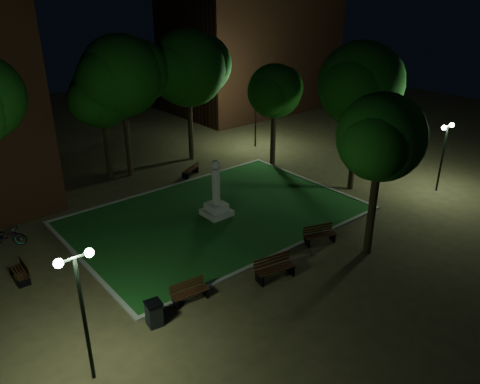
{
  "coord_description": "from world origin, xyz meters",
  "views": [
    {
      "loc": [
        -13.67,
        -16.54,
        11.62
      ],
      "look_at": [
        0.84,
        1.0,
        1.56
      ],
      "focal_mm": 35.0,
      "sensor_mm": 36.0,
      "label": 1
    }
  ],
  "objects_px": {
    "bench_near_left": "(274,268)",
    "bench_west_near": "(189,292)",
    "monument": "(216,200)",
    "trash_bin": "(154,314)",
    "bicycle": "(7,236)",
    "bench_far_side": "(191,170)",
    "bench_left_side": "(21,272)",
    "bench_near_right": "(319,235)"
  },
  "relations": [
    {
      "from": "bench_west_near",
      "to": "bench_far_side",
      "type": "relative_size",
      "value": 1.04
    },
    {
      "from": "monument",
      "to": "bench_west_near",
      "type": "height_order",
      "value": "monument"
    },
    {
      "from": "bench_near_left",
      "to": "bench_far_side",
      "type": "bearing_deg",
      "value": 82.52
    },
    {
      "from": "bench_near_left",
      "to": "bicycle",
      "type": "xyz_separation_m",
      "value": [
        -8.07,
        10.33,
        0.02
      ]
    },
    {
      "from": "trash_bin",
      "to": "bench_far_side",
      "type": "bearing_deg",
      "value": 50.77
    },
    {
      "from": "monument",
      "to": "bench_left_side",
      "type": "height_order",
      "value": "monument"
    },
    {
      "from": "bench_far_side",
      "to": "trash_bin",
      "type": "height_order",
      "value": "trash_bin"
    },
    {
      "from": "bench_near_left",
      "to": "bench_west_near",
      "type": "xyz_separation_m",
      "value": [
        -3.74,
        1.0,
        -0.07
      ]
    },
    {
      "from": "bench_left_side",
      "to": "bench_far_side",
      "type": "bearing_deg",
      "value": 114.4
    },
    {
      "from": "bench_west_near",
      "to": "bench_left_side",
      "type": "bearing_deg",
      "value": 135.5
    },
    {
      "from": "monument",
      "to": "bicycle",
      "type": "relative_size",
      "value": 1.73
    },
    {
      "from": "bench_west_near",
      "to": "bicycle",
      "type": "distance_m",
      "value": 10.29
    },
    {
      "from": "trash_bin",
      "to": "bench_near_left",
      "type": "bearing_deg",
      "value": -6.07
    },
    {
      "from": "bench_west_near",
      "to": "bench_left_side",
      "type": "distance_m",
      "value": 7.51
    },
    {
      "from": "bench_near_left",
      "to": "bench_near_right",
      "type": "height_order",
      "value": "bench_near_left"
    },
    {
      "from": "monument",
      "to": "bicycle",
      "type": "height_order",
      "value": "monument"
    },
    {
      "from": "monument",
      "to": "bench_west_near",
      "type": "distance_m",
      "value": 7.59
    },
    {
      "from": "monument",
      "to": "bench_left_side",
      "type": "distance_m",
      "value": 10.15
    },
    {
      "from": "monument",
      "to": "bench_near_left",
      "type": "distance_m",
      "value": 6.55
    },
    {
      "from": "bench_far_side",
      "to": "bicycle",
      "type": "xyz_separation_m",
      "value": [
        -12.0,
        -1.9,
        0.11
      ]
    },
    {
      "from": "bench_west_near",
      "to": "bench_left_side",
      "type": "xyz_separation_m",
      "value": [
        -4.74,
        5.83,
        -0.03
      ]
    },
    {
      "from": "bench_left_side",
      "to": "trash_bin",
      "type": "xyz_separation_m",
      "value": [
        2.91,
        -6.24,
        0.15
      ]
    },
    {
      "from": "bench_west_near",
      "to": "monument",
      "type": "bearing_deg",
      "value": 51.12
    },
    {
      "from": "trash_bin",
      "to": "bicycle",
      "type": "relative_size",
      "value": 0.55
    },
    {
      "from": "bench_near_right",
      "to": "trash_bin",
      "type": "xyz_separation_m",
      "value": [
        -9.37,
        -0.22,
        0.1
      ]
    },
    {
      "from": "bench_left_side",
      "to": "bicycle",
      "type": "distance_m",
      "value": 3.53
    },
    {
      "from": "bench_near_right",
      "to": "bench_west_near",
      "type": "relative_size",
      "value": 1.08
    },
    {
      "from": "monument",
      "to": "bench_near_left",
      "type": "xyz_separation_m",
      "value": [
        -1.64,
        -6.33,
        -0.49
      ]
    },
    {
      "from": "bench_near_right",
      "to": "bicycle",
      "type": "height_order",
      "value": "bicycle"
    },
    {
      "from": "monument",
      "to": "trash_bin",
      "type": "height_order",
      "value": "monument"
    },
    {
      "from": "bench_near_right",
      "to": "bicycle",
      "type": "bearing_deg",
      "value": 161.26
    },
    {
      "from": "monument",
      "to": "bench_near_right",
      "type": "relative_size",
      "value": 1.88
    },
    {
      "from": "bench_near_right",
      "to": "trash_bin",
      "type": "height_order",
      "value": "trash_bin"
    },
    {
      "from": "bench_near_left",
      "to": "bench_west_near",
      "type": "relative_size",
      "value": 1.2
    },
    {
      "from": "bench_near_right",
      "to": "bench_left_side",
      "type": "distance_m",
      "value": 13.67
    },
    {
      "from": "monument",
      "to": "bench_far_side",
      "type": "distance_m",
      "value": 6.36
    },
    {
      "from": "bench_left_side",
      "to": "bench_west_near",
      "type": "bearing_deg",
      "value": 40.02
    },
    {
      "from": "bench_far_side",
      "to": "trash_bin",
      "type": "distance_m",
      "value": 15.02
    },
    {
      "from": "monument",
      "to": "bench_west_near",
      "type": "relative_size",
      "value": 2.02
    },
    {
      "from": "bench_west_near",
      "to": "bicycle",
      "type": "height_order",
      "value": "bicycle"
    },
    {
      "from": "bench_near_right",
      "to": "bicycle",
      "type": "distance_m",
      "value": 15.22
    },
    {
      "from": "bicycle",
      "to": "bench_near_left",
      "type": "bearing_deg",
      "value": -102.95
    }
  ]
}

